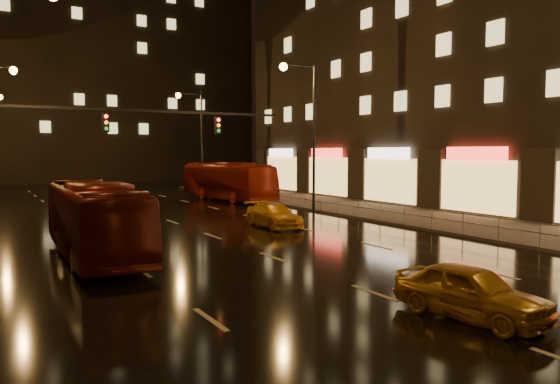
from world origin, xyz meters
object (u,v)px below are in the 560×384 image
bus_red (94,220)px  bus_curb (227,181)px  taxi_near (471,292)px  taxi_far (274,215)px

bus_red → bus_curb: (14.28, 19.73, 0.14)m
bus_curb → taxi_near: bearing=-109.9°
bus_red → taxi_far: 10.78m
bus_red → taxi_near: (6.36, -12.49, -0.77)m
bus_curb → taxi_near: (-7.91, -32.22, -0.91)m
bus_curb → taxi_near: 33.19m
taxi_near → bus_curb: bearing=68.3°
bus_red → bus_curb: bus_curb is taller
bus_curb → taxi_near: bus_curb is taller
taxi_near → taxi_far: size_ratio=0.90×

